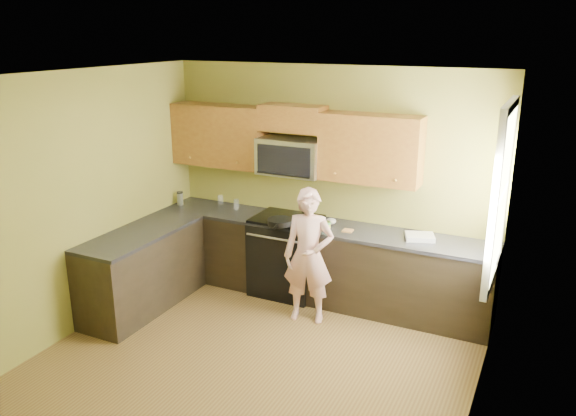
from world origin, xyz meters
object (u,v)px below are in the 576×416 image
Objects in this scene: microwave at (291,174)px; butter_tub at (325,228)px; stove at (287,255)px; woman at (309,256)px; frying_pan at (280,224)px; travel_mug at (181,205)px.

microwave is 0.76m from butter_tub.
woman is (0.52, -0.53, 0.27)m from stove.
travel_mug is (-1.54, 0.22, -0.03)m from frying_pan.
woman is at bearing -45.40° from stove.
stove is 1.88× the size of frying_pan.
microwave is 1.60m from travel_mug.
microwave is at bearing 84.13° from frying_pan.
frying_pan is 2.94× the size of travel_mug.
butter_tub is at bearing 77.64° from woman.
frying_pan is at bearing 137.75° from woman.
microwave is at bearing 6.01° from travel_mug.
travel_mug is at bearing 179.21° from butter_tub.
travel_mug is (-1.50, -0.16, -0.53)m from microwave.
frying_pan is 1.56m from travel_mug.
microwave is at bearing 116.24° from woman.
butter_tub is (0.48, 0.19, -0.03)m from frying_pan.
butter_tub is at bearing 9.59° from frying_pan.
frying_pan is 0.51m from butter_tub.
travel_mug is at bearing 159.97° from frying_pan.
butter_tub is at bearing -0.79° from travel_mug.
woman is 2.95× the size of frying_pan.
woman is at bearing -90.06° from butter_tub.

